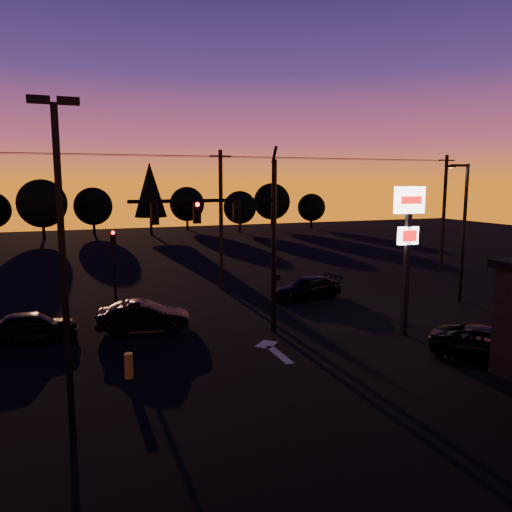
{
  "coord_description": "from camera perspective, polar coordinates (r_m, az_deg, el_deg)",
  "views": [
    {
      "loc": [
        -7.35,
        -16.94,
        7.04
      ],
      "look_at": [
        1.0,
        5.0,
        3.5
      ],
      "focal_mm": 35.0,
      "sensor_mm": 36.0,
      "label": 1
    }
  ],
  "objects": [
    {
      "name": "car_mid",
      "position": [
        24.31,
        -12.72,
        -6.75
      ],
      "size": [
        4.5,
        2.4,
        1.41
      ],
      "primitive_type": "imported",
      "rotation": [
        0.0,
        0.0,
        1.35
      ],
      "color": "black",
      "rests_on": "ground"
    },
    {
      "name": "car_right",
      "position": [
        30.23,
        5.84,
        -3.68
      ],
      "size": [
        4.72,
        2.58,
        1.3
      ],
      "primitive_type": "imported",
      "rotation": [
        0.0,
        0.0,
        -1.39
      ],
      "color": "black",
      "rests_on": "ground"
    },
    {
      "name": "tree_7",
      "position": [
        73.68,
        1.83,
        6.25
      ],
      "size": [
        5.36,
        5.36,
        6.74
      ],
      "color": "black",
      "rests_on": "ground"
    },
    {
      "name": "traffic_signal_mast",
      "position": [
        22.25,
        -1.72,
        3.15
      ],
      "size": [
        6.79,
        0.52,
        8.58
      ],
      "color": "black",
      "rests_on": "ground"
    },
    {
      "name": "tree_4",
      "position": [
        66.76,
        -12.01,
        7.43
      ],
      "size": [
        4.18,
        4.18,
        9.5
      ],
      "color": "black",
      "rests_on": "ground"
    },
    {
      "name": "tree_8",
      "position": [
        75.34,
        6.35,
        5.54
      ],
      "size": [
        4.12,
        4.12,
        5.19
      ],
      "color": "black",
      "rests_on": "ground"
    },
    {
      "name": "secondary_signal",
      "position": [
        28.83,
        -15.93,
        -0.09
      ],
      "size": [
        0.3,
        0.31,
        4.35
      ],
      "color": "black",
      "rests_on": "ground"
    },
    {
      "name": "car_left",
      "position": [
        24.46,
        -24.23,
        -7.3
      ],
      "size": [
        3.92,
        1.58,
        1.33
      ],
      "primitive_type": "imported",
      "rotation": [
        0.0,
        0.0,
        1.57
      ],
      "color": "black",
      "rests_on": "ground"
    },
    {
      "name": "tree_3",
      "position": [
        69.1,
        -18.11,
        5.42
      ],
      "size": [
        4.95,
        4.95,
        6.22
      ],
      "color": "black",
      "rests_on": "ground"
    },
    {
      "name": "ground",
      "position": [
        19.76,
        2.5,
        -12.3
      ],
      "size": [
        120.0,
        120.0,
        0.0
      ],
      "primitive_type": "plane",
      "color": "black",
      "rests_on": "ground"
    },
    {
      "name": "tree_5",
      "position": [
        72.88,
        -7.89,
        5.9
      ],
      "size": [
        4.95,
        4.95,
        6.22
      ],
      "color": "black",
      "rests_on": "ground"
    },
    {
      "name": "utility_pole_2",
      "position": [
        41.37,
        20.67,
        4.63
      ],
      "size": [
        1.4,
        0.26,
        9.0
      ],
      "color": "black",
      "rests_on": "ground"
    },
    {
      "name": "power_wires",
      "position": [
        32.36,
        -4.09,
        11.26
      ],
      "size": [
        36.0,
        1.22,
        0.07
      ],
      "color": "black",
      "rests_on": "ground"
    },
    {
      "name": "streetlight",
      "position": [
        31.02,
        22.57,
        3.08
      ],
      "size": [
        1.55,
        0.35,
        8.0
      ],
      "color": "black",
      "rests_on": "ground"
    },
    {
      "name": "tree_6",
      "position": [
        68.77,
        -1.85,
        5.56
      ],
      "size": [
        4.54,
        4.54,
        5.71
      ],
      "color": "black",
      "rests_on": "ground"
    },
    {
      "name": "lane_arrow",
      "position": [
        21.39,
        1.96,
        -10.63
      ],
      "size": [
        1.2,
        3.1,
        0.01
      ],
      "color": "beige",
      "rests_on": "ground"
    },
    {
      "name": "suv_parked",
      "position": [
        21.98,
        25.49,
        -9.18
      ],
      "size": [
        4.44,
        5.08,
        1.3
      ],
      "primitive_type": "imported",
      "rotation": [
        0.0,
        0.0,
        0.6
      ],
      "color": "black",
      "rests_on": "ground"
    },
    {
      "name": "bollard",
      "position": [
        18.91,
        -14.34,
        -12.06
      ],
      "size": [
        0.31,
        0.31,
        0.92
      ],
      "primitive_type": "cylinder",
      "color": "#AF7D1C",
      "rests_on": "ground"
    },
    {
      "name": "parking_lot_light",
      "position": [
        14.05,
        -21.28,
        0.75
      ],
      "size": [
        1.25,
        0.3,
        9.14
      ],
      "color": "black",
      "rests_on": "ground"
    },
    {
      "name": "tree_2",
      "position": [
        65.05,
        -23.26,
        5.53
      ],
      "size": [
        5.77,
        5.78,
        7.26
      ],
      "color": "black",
      "rests_on": "ground"
    },
    {
      "name": "utility_pole_1",
      "position": [
        32.42,
        -4.02,
        4.22
      ],
      "size": [
        1.4,
        0.26,
        9.0
      ],
      "color": "black",
      "rests_on": "ground"
    },
    {
      "name": "pylon_sign",
      "position": [
        23.46,
        17.01,
        3.0
      ],
      "size": [
        1.5,
        0.28,
        6.8
      ],
      "color": "black",
      "rests_on": "ground"
    }
  ]
}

